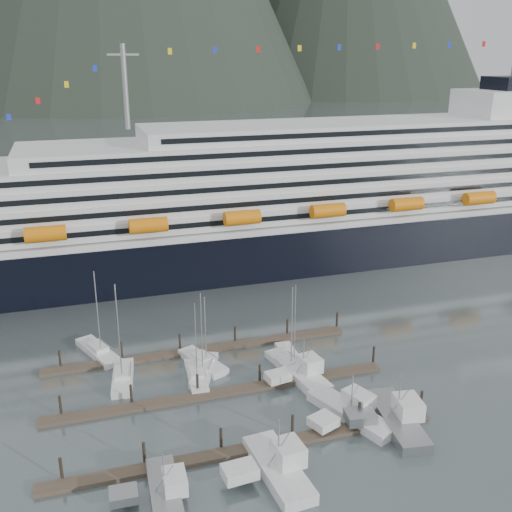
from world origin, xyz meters
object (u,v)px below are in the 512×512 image
object	(u,v)px
cruise_ship	(313,204)
sailboat_f	(203,362)
sailboat_d	(292,360)
trawler_b	(277,467)
trawler_a	(164,492)
sailboat_a	(123,378)
sailboat_b	(196,377)
sailboat_c	(204,370)
sailboat_e	(98,352)
trawler_d	(396,418)
trawler_c	(350,412)
sailboat_h	(288,365)
trawler_e	(302,374)

from	to	relation	value
cruise_ship	sailboat_f	xyz separation A→B (m)	(-35.58, -43.13, -11.62)
sailboat_d	trawler_b	size ratio (longest dim) A/B	1.09
trawler_a	trawler_b	bearing A→B (deg)	-87.60
cruise_ship	sailboat_a	xyz separation A→B (m)	(-47.55, -44.26, -11.59)
sailboat_b	sailboat_c	size ratio (longest dim) A/B	0.94
sailboat_e	trawler_a	bearing A→B (deg)	165.50
trawler_d	trawler_c	bearing A→B (deg)	64.87
sailboat_d	sailboat_f	distance (m)	13.52
sailboat_b	trawler_c	xyz separation A→B (m)	(16.87, -15.43, 0.46)
sailboat_b	trawler_b	world-z (taller)	sailboat_b
sailboat_e	trawler_d	bearing A→B (deg)	-153.30
sailboat_h	trawler_a	size ratio (longest dim) A/B	1.22
sailboat_h	trawler_d	distance (m)	19.50
trawler_a	trawler_c	xyz separation A→B (m)	(25.31, 7.52, 0.05)
trawler_c	trawler_d	size ratio (longest dim) A/B	1.00
sailboat_e	trawler_c	bearing A→B (deg)	-154.45
trawler_a	trawler_b	distance (m)	12.68
sailboat_a	trawler_a	xyz separation A→B (m)	(1.71, -25.68, 0.36)
sailboat_c	sailboat_e	size ratio (longest dim) A/B	0.92
sailboat_c	sailboat_h	world-z (taller)	sailboat_h
trawler_c	trawler_b	bearing A→B (deg)	99.87
cruise_ship	trawler_a	distance (m)	84.37
sailboat_a	trawler_a	distance (m)	25.74
sailboat_c	sailboat_d	bearing A→B (deg)	-70.01
sailboat_f	sailboat_a	bearing A→B (deg)	73.71
sailboat_a	trawler_e	bearing A→B (deg)	-98.96
sailboat_a	sailboat_b	size ratio (longest dim) A/B	1.25
sailboat_c	trawler_b	bearing A→B (deg)	-149.57
sailboat_f	cruise_ship	bearing A→B (deg)	-61.15
sailboat_c	trawler_b	distance (m)	24.55
trawler_b	sailboat_h	bearing A→B (deg)	-27.81
sailboat_b	trawler_a	size ratio (longest dim) A/B	1.13
sailboat_d	trawler_a	distance (m)	33.09
sailboat_a	sailboat_b	distance (m)	10.52
sailboat_a	trawler_b	xyz separation A→B (m)	(14.39, -25.70, 0.52)
sailboat_e	sailboat_f	world-z (taller)	sailboat_e
trawler_e	trawler_b	bearing A→B (deg)	141.44
sailboat_c	trawler_e	xyz separation A→B (m)	(13.04, -6.15, 0.48)
sailboat_f	sailboat_h	distance (m)	12.81
sailboat_c	cruise_ship	bearing A→B (deg)	-14.27
trawler_d	trawler_e	bearing A→B (deg)	35.53
trawler_b	trawler_c	distance (m)	14.71
cruise_ship	sailboat_e	xyz separation A→B (m)	(-50.40, -35.04, -11.60)
cruise_ship	trawler_c	bearing A→B (deg)	-108.21
sailboat_d	trawler_d	xyz separation A→B (m)	(6.79, -19.10, 0.55)
sailboat_a	sailboat_h	world-z (taller)	sailboat_a
trawler_c	cruise_ship	bearing A→B (deg)	-39.16
sailboat_f	trawler_e	distance (m)	15.33
sailboat_a	trawler_d	xyz separation A→B (m)	(31.86, -21.34, 0.51)
sailboat_h	trawler_b	distance (m)	24.10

